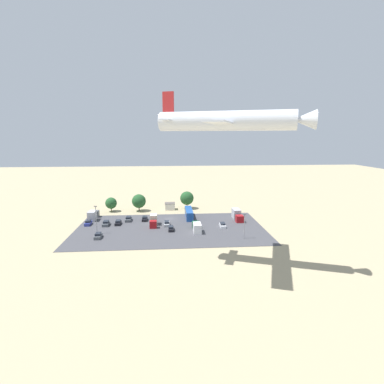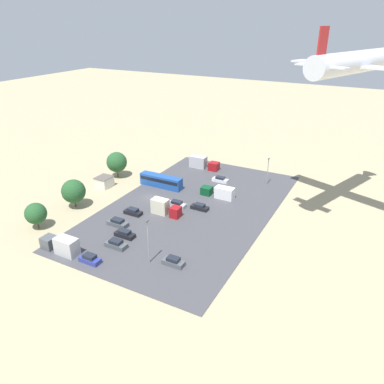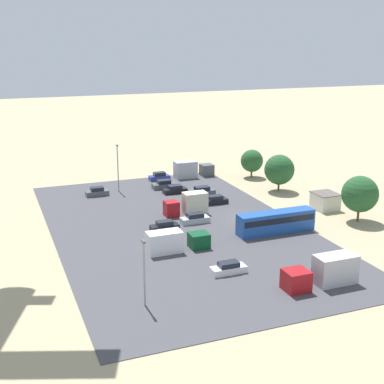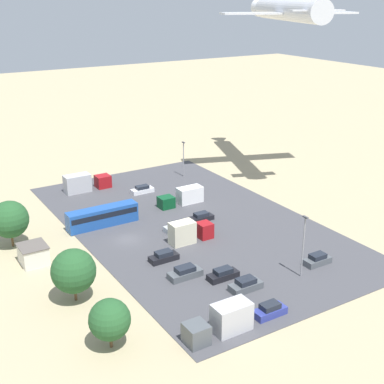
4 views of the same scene
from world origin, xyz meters
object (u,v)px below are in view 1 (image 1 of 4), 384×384
at_px(parked_car_5, 88,223).
at_px(airplane, 233,121).
at_px(parked_car_8, 145,219).
at_px(parked_car_2, 98,236).
at_px(parked_truck_0, 93,215).
at_px(parked_truck_2, 154,221).
at_px(parked_truck_1, 237,215).
at_px(parked_truck_3, 197,227).
at_px(bus, 189,213).
at_px(parked_car_6, 106,223).
at_px(parked_car_0, 167,224).
at_px(parked_car_1, 128,219).
at_px(parked_car_4, 171,229).
at_px(parked_car_7, 118,223).
at_px(shed_building, 170,206).
at_px(parked_car_3, 223,225).

bearing_deg(parked_car_5, airplane, 138.91).
height_order(parked_car_5, parked_car_8, parked_car_5).
height_order(parked_car_2, parked_truck_0, parked_truck_0).
xyz_separation_m(parked_truck_0, parked_truck_2, (-22.44, 9.27, 0.04)).
bearing_deg(parked_truck_1, parked_truck_3, 38.45).
distance_m(bus, airplane, 53.87).
bearing_deg(parked_car_6, parked_truck_3, 164.18).
xyz_separation_m(parked_car_0, parked_car_6, (20.68, -1.79, 0.04)).
height_order(parked_car_0, parked_car_8, parked_car_0).
relative_size(parked_car_5, parked_car_6, 0.94).
bearing_deg(parked_car_1, parked_truck_0, -13.04).
xyz_separation_m(parked_truck_1, parked_truck_2, (30.24, 5.34, 0.03)).
xyz_separation_m(bus, parked_car_6, (28.96, 7.79, -1.02)).
height_order(parked_car_1, parked_car_5, parked_car_5).
height_order(parked_car_5, airplane, airplane).
distance_m(parked_car_4, parked_car_7, 19.91).
bearing_deg(shed_building, parked_truck_2, 75.72).
xyz_separation_m(parked_car_6, parked_truck_1, (-46.46, -4.17, 0.89)).
height_order(parked_car_2, parked_car_4, parked_car_2).
relative_size(parked_car_0, parked_car_3, 1.01).
relative_size(bus, parked_car_2, 2.91).
relative_size(parked_car_4, parked_car_7, 0.97).
relative_size(parked_truck_2, parked_truck_3, 0.82).
relative_size(parked_car_6, parked_truck_0, 0.54).
bearing_deg(parked_car_4, parked_car_8, -52.91).
height_order(shed_building, parked_car_6, shed_building).
relative_size(bus, airplane, 0.37).
bearing_deg(bus, parked_car_1, 7.06).
bearing_deg(parked_car_2, parked_truck_2, -143.55).
bearing_deg(parked_car_8, parked_truck_0, 171.22).
bearing_deg(parked_car_0, parked_car_1, -26.44).
bearing_deg(parked_car_3, airplane, 82.73).
height_order(parked_truck_0, parked_truck_2, parked_truck_2).
xyz_separation_m(parked_car_0, parked_truck_0, (26.90, -9.89, 0.92)).
xyz_separation_m(bus, parked_truck_2, (12.75, 8.95, -0.10)).
bearing_deg(parked_car_5, parked_car_8, -167.91).
bearing_deg(bus, airplane, 98.69).
distance_m(parked_truck_2, parked_truck_3, 15.99).
height_order(bus, parked_car_0, bus).
relative_size(parked_car_2, parked_car_5, 0.99).
relative_size(parked_car_2, parked_truck_1, 0.45).
height_order(parked_car_3, parked_car_7, parked_car_7).
relative_size(shed_building, parked_car_3, 0.95).
distance_m(parked_car_5, parked_truck_0, 7.04).
xyz_separation_m(parked_car_1, parked_truck_3, (-23.45, 13.66, 0.66)).
relative_size(parked_car_1, parked_truck_3, 0.55).
bearing_deg(parked_car_5, parked_car_7, 178.59).
xyz_separation_m(parked_car_8, parked_truck_1, (-33.75, 1.01, 0.96)).
bearing_deg(parked_car_7, parked_car_4, 155.96).
bearing_deg(parked_car_1, parked_car_5, 16.66).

